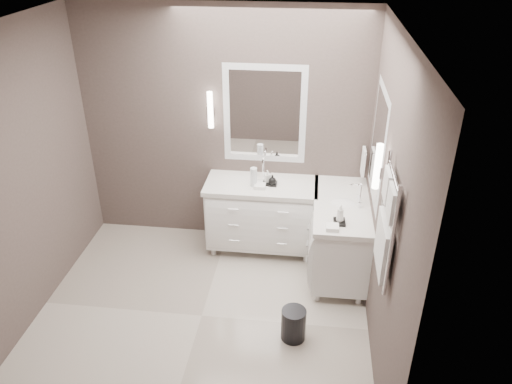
# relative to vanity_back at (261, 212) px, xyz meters

# --- Properties ---
(floor) EXTENTS (3.20, 3.00, 0.01)m
(floor) POSITION_rel_vanity_back_xyz_m (-0.45, -1.23, -0.49)
(floor) COLOR beige
(floor) RESTS_ON ground
(ceiling) EXTENTS (3.20, 3.00, 0.01)m
(ceiling) POSITION_rel_vanity_back_xyz_m (-0.45, -1.23, 2.22)
(ceiling) COLOR white
(ceiling) RESTS_ON wall_back
(wall_back) EXTENTS (3.20, 0.01, 2.70)m
(wall_back) POSITION_rel_vanity_back_xyz_m (-0.45, 0.28, 0.86)
(wall_back) COLOR #4E413E
(wall_back) RESTS_ON floor
(wall_front) EXTENTS (3.20, 0.01, 2.70)m
(wall_front) POSITION_rel_vanity_back_xyz_m (-0.45, -2.73, 0.86)
(wall_front) COLOR #4E413E
(wall_front) RESTS_ON floor
(wall_left) EXTENTS (0.01, 3.00, 2.70)m
(wall_left) POSITION_rel_vanity_back_xyz_m (-2.06, -1.23, 0.86)
(wall_left) COLOR #4E413E
(wall_left) RESTS_ON floor
(wall_right) EXTENTS (0.01, 3.00, 2.70)m
(wall_right) POSITION_rel_vanity_back_xyz_m (1.15, -1.23, 0.86)
(wall_right) COLOR #4E413E
(wall_right) RESTS_ON floor
(vanity_back) EXTENTS (1.24, 0.59, 0.97)m
(vanity_back) POSITION_rel_vanity_back_xyz_m (0.00, 0.00, 0.00)
(vanity_back) COLOR white
(vanity_back) RESTS_ON floor
(vanity_right) EXTENTS (0.59, 1.24, 0.97)m
(vanity_right) POSITION_rel_vanity_back_xyz_m (0.88, -0.33, 0.00)
(vanity_right) COLOR white
(vanity_right) RESTS_ON floor
(mirror_back) EXTENTS (0.90, 0.02, 1.10)m
(mirror_back) POSITION_rel_vanity_back_xyz_m (-0.00, 0.26, 1.06)
(mirror_back) COLOR white
(mirror_back) RESTS_ON wall_back
(mirror_right) EXTENTS (0.02, 0.90, 1.10)m
(mirror_right) POSITION_rel_vanity_back_xyz_m (1.14, -0.43, 1.06)
(mirror_right) COLOR white
(mirror_right) RESTS_ON wall_right
(sconce_back) EXTENTS (0.06, 0.06, 0.40)m
(sconce_back) POSITION_rel_vanity_back_xyz_m (-0.58, 0.20, 1.11)
(sconce_back) COLOR white
(sconce_back) RESTS_ON wall_back
(sconce_right) EXTENTS (0.06, 0.06, 0.40)m
(sconce_right) POSITION_rel_vanity_back_xyz_m (1.08, -1.01, 1.11)
(sconce_right) COLOR white
(sconce_right) RESTS_ON wall_right
(towel_bar_corner) EXTENTS (0.03, 0.22, 0.30)m
(towel_bar_corner) POSITION_rel_vanity_back_xyz_m (1.09, 0.13, 0.63)
(towel_bar_corner) COLOR white
(towel_bar_corner) RESTS_ON wall_right
(towel_ladder) EXTENTS (0.06, 0.58, 0.90)m
(towel_ladder) POSITION_rel_vanity_back_xyz_m (1.10, -1.63, 0.91)
(towel_ladder) COLOR white
(towel_ladder) RESTS_ON wall_right
(waste_bin) EXTENTS (0.29, 0.29, 0.32)m
(waste_bin) POSITION_rel_vanity_back_xyz_m (0.45, -1.40, -0.33)
(waste_bin) COLOR black
(waste_bin) RESTS_ON floor
(amenity_tray_back) EXTENTS (0.16, 0.12, 0.02)m
(amenity_tray_back) POSITION_rel_vanity_back_xyz_m (0.09, -0.01, 0.38)
(amenity_tray_back) COLOR black
(amenity_tray_back) RESTS_ON vanity_back
(amenity_tray_right) EXTENTS (0.12, 0.15, 0.02)m
(amenity_tray_right) POSITION_rel_vanity_back_xyz_m (0.83, -0.72, 0.38)
(amenity_tray_right) COLOR black
(amenity_tray_right) RESTS_ON vanity_right
(water_bottle) EXTENTS (0.09, 0.09, 0.21)m
(water_bottle) POSITION_rel_vanity_back_xyz_m (-0.08, -0.07, 0.47)
(water_bottle) COLOR silver
(water_bottle) RESTS_ON vanity_back
(soap_bottle_a) EXTENTS (0.08, 0.08, 0.13)m
(soap_bottle_a) POSITION_rel_vanity_back_xyz_m (0.06, 0.01, 0.45)
(soap_bottle_a) COLOR white
(soap_bottle_a) RESTS_ON amenity_tray_back
(soap_bottle_b) EXTENTS (0.09, 0.09, 0.11)m
(soap_bottle_b) POSITION_rel_vanity_back_xyz_m (0.12, -0.04, 0.44)
(soap_bottle_b) COLOR black
(soap_bottle_b) RESTS_ON amenity_tray_back
(soap_bottle_c) EXTENTS (0.09, 0.09, 0.18)m
(soap_bottle_c) POSITION_rel_vanity_back_xyz_m (0.83, -0.72, 0.48)
(soap_bottle_c) COLOR white
(soap_bottle_c) RESTS_ON amenity_tray_right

